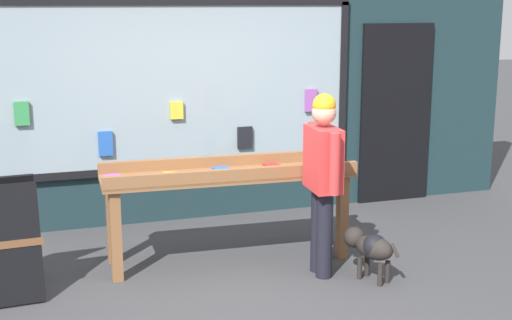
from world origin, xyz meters
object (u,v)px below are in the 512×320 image
display_table_main (228,183)px  person_browsing (323,172)px  small_dog (370,246)px  sandwich_board_sign (7,236)px

display_table_main → person_browsing: 0.91m
display_table_main → small_dog: (1.02, -0.84, -0.44)m
display_table_main → small_dog: display_table_main is taller
display_table_main → small_dog: size_ratio=4.28×
display_table_main → person_browsing: (0.68, -0.58, 0.18)m
person_browsing → sandwich_board_sign: 2.67m
person_browsing → small_dog: bearing=-122.6°
person_browsing → small_dog: size_ratio=2.98×
display_table_main → sandwich_board_sign: (-1.91, -0.12, -0.26)m
person_browsing → sandwich_board_sign: (-2.59, 0.46, -0.44)m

